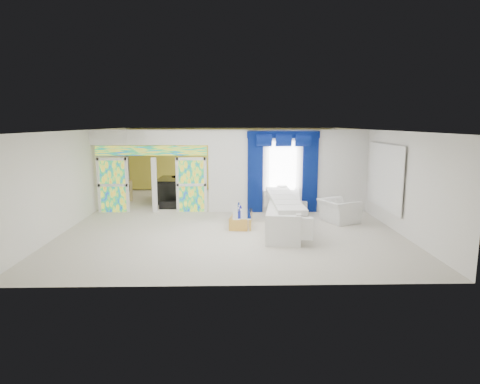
{
  "coord_description": "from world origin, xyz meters",
  "views": [
    {
      "loc": [
        -0.0,
        -13.8,
        3.25
      ],
      "look_at": [
        0.3,
        -1.2,
        1.1
      ],
      "focal_mm": 30.6,
      "sensor_mm": 36.0,
      "label": 1
    }
  ],
  "objects_px": {
    "coffee_table": "(241,219)",
    "white_sofa": "(284,214)",
    "console_table": "(290,207)",
    "armchair": "(339,211)",
    "grand_piano": "(176,190)"
  },
  "relations": [
    {
      "from": "white_sofa",
      "to": "armchair",
      "type": "relative_size",
      "value": 3.83
    },
    {
      "from": "armchair",
      "to": "grand_piano",
      "type": "xyz_separation_m",
      "value": [
        -5.85,
        3.88,
        0.1
      ]
    },
    {
      "from": "console_table",
      "to": "grand_piano",
      "type": "xyz_separation_m",
      "value": [
        -4.46,
        2.41,
        0.27
      ]
    },
    {
      "from": "console_table",
      "to": "armchair",
      "type": "height_order",
      "value": "armchair"
    },
    {
      "from": "grand_piano",
      "to": "white_sofa",
      "type": "bearing_deg",
      "value": -46.45
    },
    {
      "from": "coffee_table",
      "to": "white_sofa",
      "type": "bearing_deg",
      "value": -12.53
    },
    {
      "from": "armchair",
      "to": "coffee_table",
      "type": "bearing_deg",
      "value": 71.3
    },
    {
      "from": "armchair",
      "to": "grand_piano",
      "type": "distance_m",
      "value": 7.02
    },
    {
      "from": "white_sofa",
      "to": "coffee_table",
      "type": "xyz_separation_m",
      "value": [
        -1.35,
        0.3,
        -0.23
      ]
    },
    {
      "from": "grand_piano",
      "to": "coffee_table",
      "type": "bearing_deg",
      "value": -55.87
    },
    {
      "from": "coffee_table",
      "to": "console_table",
      "type": "relative_size",
      "value": 1.35
    },
    {
      "from": "white_sofa",
      "to": "console_table",
      "type": "relative_size",
      "value": 3.53
    },
    {
      "from": "white_sofa",
      "to": "armchair",
      "type": "xyz_separation_m",
      "value": [
        1.87,
        0.58,
        -0.05
      ]
    },
    {
      "from": "white_sofa",
      "to": "console_table",
      "type": "bearing_deg",
      "value": 85.6
    },
    {
      "from": "armchair",
      "to": "grand_piano",
      "type": "bearing_deg",
      "value": 32.79
    }
  ]
}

